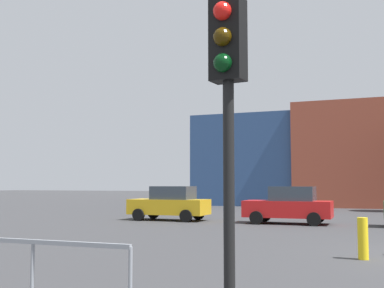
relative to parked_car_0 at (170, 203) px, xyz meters
The scene contains 4 objects.
parked_car_0 is the anchor object (origin of this frame).
parked_car_1 5.80m from the parked_car_0, ahead, with size 3.84×1.89×1.66m.
traffic_light_near_left 18.78m from the parked_car_0, 64.58° to the right, with size 0.39×0.38×3.76m.
bollard_yellow_1 13.26m from the parked_car_0, 46.41° to the right, with size 0.24×0.24×0.98m, color yellow.
Camera 1 is at (-1.99, -13.04, 1.76)m, focal length 44.90 mm.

